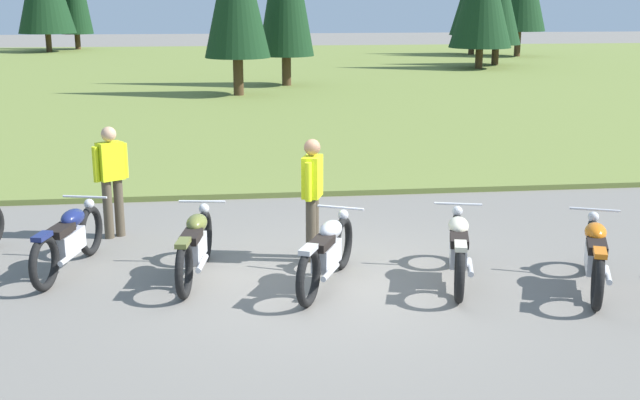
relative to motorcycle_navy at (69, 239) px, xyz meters
name	(u,v)px	position (x,y,z in m)	size (l,w,h in m)	color
ground_plane	(326,280)	(3.28, -0.74, -0.44)	(140.00, 140.00, 0.00)	slate
grass_moorland	(251,76)	(3.28, 25.58, -0.39)	(80.00, 44.00, 0.10)	olive
motorcycle_navy	(69,239)	(0.00, 0.00, 0.00)	(0.75, 2.06, 0.88)	black
motorcycle_olive	(195,245)	(1.64, -0.46, 0.00)	(0.62, 2.09, 0.88)	black
motorcycle_silver	(327,252)	(3.27, -0.95, 0.00)	(1.03, 1.95, 0.88)	black
motorcycle_cream	(458,248)	(4.93, -0.98, 0.00)	(0.77, 2.06, 0.88)	black
motorcycle_orange	(595,255)	(6.51, -1.45, 0.00)	(0.96, 1.98, 0.88)	black
rider_in_hivis_vest	(111,175)	(0.38, 1.51, 0.51)	(0.47, 0.38, 1.67)	#4C4233
rider_checking_bike	(312,192)	(3.21, 0.12, 0.51)	(0.33, 0.52, 1.67)	#4C4233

